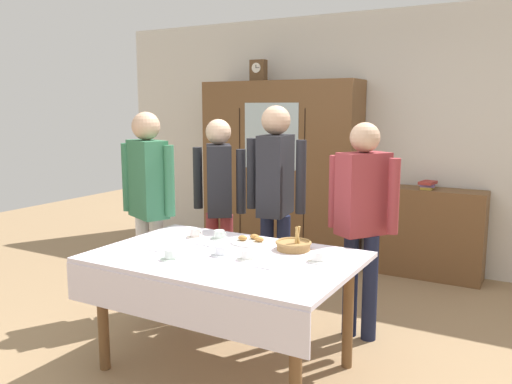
% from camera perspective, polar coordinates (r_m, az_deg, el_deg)
% --- Properties ---
extents(ground_plane, '(12.00, 12.00, 0.00)m').
position_cam_1_polar(ground_plane, '(3.82, -1.55, -17.30)').
color(ground_plane, '#997A56').
rests_on(ground_plane, ground).
extents(back_wall, '(6.40, 0.10, 2.70)m').
position_cam_1_polar(back_wall, '(5.86, 11.92, 5.58)').
color(back_wall, silver).
rests_on(back_wall, ground).
extents(dining_table, '(1.66, 1.09, 0.77)m').
position_cam_1_polar(dining_table, '(3.38, -3.67, -8.61)').
color(dining_table, brown).
rests_on(dining_table, ground).
extents(wall_cabinet, '(1.81, 0.46, 1.99)m').
position_cam_1_polar(wall_cabinet, '(5.95, 2.65, 2.39)').
color(wall_cabinet, brown).
rests_on(wall_cabinet, ground).
extents(mantel_clock, '(0.18, 0.11, 0.24)m').
position_cam_1_polar(mantel_clock, '(6.06, 0.26, 13.06)').
color(mantel_clock, brown).
rests_on(mantel_clock, wall_cabinet).
extents(bookshelf_low, '(1.13, 0.35, 0.90)m').
position_cam_1_polar(bookshelf_low, '(5.57, 17.92, -4.23)').
color(bookshelf_low, brown).
rests_on(bookshelf_low, ground).
extents(book_stack, '(0.16, 0.22, 0.07)m').
position_cam_1_polar(book_stack, '(5.48, 18.17, 0.75)').
color(book_stack, '#B29333').
rests_on(book_stack, bookshelf_low).
extents(tea_cup_mid_left, '(0.13, 0.13, 0.06)m').
position_cam_1_polar(tea_cup_mid_left, '(3.76, -4.00, -4.72)').
color(tea_cup_mid_left, silver).
rests_on(tea_cup_mid_left, dining_table).
extents(tea_cup_far_right, '(0.13, 0.13, 0.06)m').
position_cam_1_polar(tea_cup_far_right, '(3.26, -0.99, -6.89)').
color(tea_cup_far_right, white).
rests_on(tea_cup_far_right, dining_table).
extents(tea_cup_center, '(0.13, 0.13, 0.06)m').
position_cam_1_polar(tea_cup_center, '(3.24, 6.70, -7.09)').
color(tea_cup_center, white).
rests_on(tea_cup_center, dining_table).
extents(tea_cup_mid_right, '(0.13, 0.13, 0.06)m').
position_cam_1_polar(tea_cup_mid_right, '(3.35, -3.84, -6.45)').
color(tea_cup_mid_right, white).
rests_on(tea_cup_mid_right, dining_table).
extents(tea_cup_front_edge, '(0.13, 0.13, 0.06)m').
position_cam_1_polar(tea_cup_front_edge, '(3.82, -6.60, -4.54)').
color(tea_cup_front_edge, white).
rests_on(tea_cup_front_edge, dining_table).
extents(tea_cup_back_edge, '(0.13, 0.13, 0.06)m').
position_cam_1_polar(tea_cup_back_edge, '(3.30, -9.28, -6.79)').
color(tea_cup_back_edge, silver).
rests_on(tea_cup_back_edge, dining_table).
extents(bread_basket, '(0.24, 0.24, 0.16)m').
position_cam_1_polar(bread_basket, '(3.48, 4.11, -5.74)').
color(bread_basket, '#9E7542').
rests_on(bread_basket, dining_table).
extents(pastry_plate, '(0.28, 0.28, 0.05)m').
position_cam_1_polar(pastry_plate, '(3.66, -0.53, -5.32)').
color(pastry_plate, white).
rests_on(pastry_plate, dining_table).
extents(spoon_far_right, '(0.12, 0.02, 0.01)m').
position_cam_1_polar(spoon_far_right, '(3.51, -11.01, -6.30)').
color(spoon_far_right, silver).
rests_on(spoon_far_right, dining_table).
extents(spoon_near_right, '(0.12, 0.02, 0.01)m').
position_cam_1_polar(spoon_near_right, '(3.08, 0.93, -8.32)').
color(spoon_near_right, silver).
rests_on(spoon_near_right, dining_table).
extents(spoon_mid_right, '(0.12, 0.02, 0.01)m').
position_cam_1_polar(spoon_mid_right, '(3.59, -5.55, -5.81)').
color(spoon_mid_right, silver).
rests_on(spoon_mid_right, dining_table).
extents(person_by_cabinet, '(0.52, 0.41, 1.60)m').
position_cam_1_polar(person_by_cabinet, '(4.49, -4.04, -0.15)').
color(person_by_cabinet, '#933338').
rests_on(person_by_cabinet, ground).
extents(person_behind_table_left, '(0.52, 0.33, 1.67)m').
position_cam_1_polar(person_behind_table_left, '(4.29, -11.65, -0.16)').
color(person_behind_table_left, silver).
rests_on(person_behind_table_left, ground).
extents(person_near_right_end, '(0.52, 0.41, 1.60)m').
position_cam_1_polar(person_near_right_end, '(3.86, 11.51, -1.93)').
color(person_near_right_end, '#191E38').
rests_on(person_near_right_end, ground).
extents(person_beside_shelf, '(0.52, 0.38, 1.72)m').
position_cam_1_polar(person_beside_shelf, '(4.18, 2.14, 0.24)').
color(person_beside_shelf, '#191E38').
rests_on(person_beside_shelf, ground).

